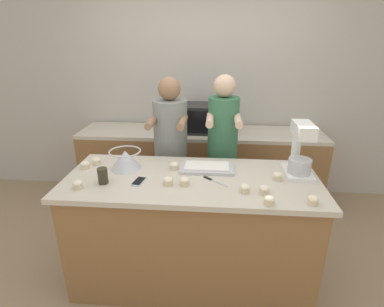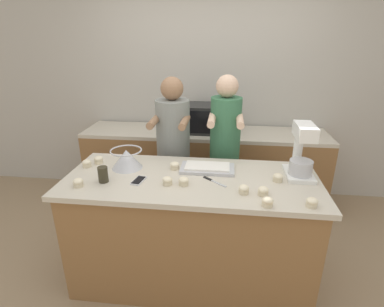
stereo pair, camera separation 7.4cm
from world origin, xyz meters
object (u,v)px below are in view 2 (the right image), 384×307
at_px(cupcake_1, 175,166).
at_px(cupcake_9, 267,202).
at_px(person_left, 174,155).
at_px(knife, 213,181).
at_px(mixing_bowl, 127,158).
at_px(cupcake_6, 87,163).
at_px(microwave_oven, 207,118).
at_px(drinking_glass, 103,174).
at_px(cupcake_3, 98,160).
at_px(cupcake_4, 312,202).
at_px(cupcake_0, 167,181).
at_px(cupcake_5, 184,181).
at_px(person_right, 224,154).
at_px(stand_mixer, 301,154).
at_px(cupcake_7, 244,189).
at_px(cupcake_10, 263,191).
at_px(cupcake_8, 278,177).
at_px(cell_phone, 139,181).
at_px(baking_tray, 207,168).
at_px(cupcake_2, 78,183).

xyz_separation_m(cupcake_1, cupcake_9, (0.67, -0.48, 0.00)).
xyz_separation_m(person_left, knife, (0.42, -0.72, 0.09)).
relative_size(mixing_bowl, cupcake_6, 3.56).
bearing_deg(microwave_oven, knife, -83.75).
relative_size(drinking_glass, cupcake_1, 1.65).
relative_size(cupcake_3, cupcake_4, 1.00).
relative_size(cupcake_0, cupcake_5, 1.00).
xyz_separation_m(microwave_oven, cupcake_9, (0.50, -1.63, -0.09)).
distance_m(person_right, cupcake_3, 1.16).
bearing_deg(drinking_glass, stand_mixer, 10.71).
bearing_deg(knife, cupcake_7, -35.53).
relative_size(knife, cupcake_10, 2.51).
xyz_separation_m(person_right, cupcake_8, (0.40, -0.66, 0.09)).
height_order(stand_mixer, cupcake_6, stand_mixer).
xyz_separation_m(microwave_oven, cupcake_3, (-0.83, -1.10, -0.09)).
distance_m(knife, cupcake_1, 0.37).
distance_m(cupcake_1, cupcake_6, 0.72).
bearing_deg(cell_phone, cupcake_10, -6.44).
relative_size(mixing_bowl, cupcake_0, 3.56).
xyz_separation_m(baking_tray, cupcake_8, (0.53, -0.14, 0.01)).
distance_m(cupcake_1, cupcake_9, 0.83).
distance_m(baking_tray, cupcake_7, 0.44).
xyz_separation_m(cell_phone, cupcake_6, (-0.49, 0.21, 0.02)).
distance_m(microwave_oven, knife, 1.35).
relative_size(cupcake_8, cupcake_10, 1.00).
distance_m(stand_mixer, cupcake_6, 1.68).
distance_m(cupcake_2, cupcake_7, 1.16).
height_order(person_left, cupcake_10, person_left).
relative_size(cupcake_2, cupcake_10, 1.00).
xyz_separation_m(cell_phone, drinking_glass, (-0.25, -0.04, 0.05)).
height_order(drinking_glass, cupcake_5, drinking_glass).
distance_m(person_left, cupcake_4, 1.45).
height_order(cupcake_1, cupcake_5, same).
height_order(cell_phone, cupcake_3, cupcake_3).
relative_size(mixing_bowl, cupcake_3, 3.56).
distance_m(person_left, cupcake_10, 1.17).
bearing_deg(cupcake_6, cupcake_4, -14.16).
xyz_separation_m(cupcake_5, cupcake_7, (0.42, -0.07, 0.00)).
distance_m(mixing_bowl, cell_phone, 0.29).
bearing_deg(mixing_bowl, cupcake_5, -26.71).
bearing_deg(cupcake_0, knife, 15.06).
distance_m(knife, cupcake_2, 0.96).
bearing_deg(person_right, drinking_glass, -136.76).
xyz_separation_m(cell_phone, knife, (0.54, 0.06, -0.00)).
xyz_separation_m(cupcake_5, cupcake_8, (0.68, 0.14, 0.00)).
xyz_separation_m(cupcake_2, cupcake_3, (-0.03, 0.42, 0.00)).
height_order(cupcake_8, cupcake_10, same).
bearing_deg(person_right, cupcake_10, -72.98).
bearing_deg(cupcake_8, microwave_oven, 115.82).
bearing_deg(cupcake_0, cupcake_8, 10.46).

